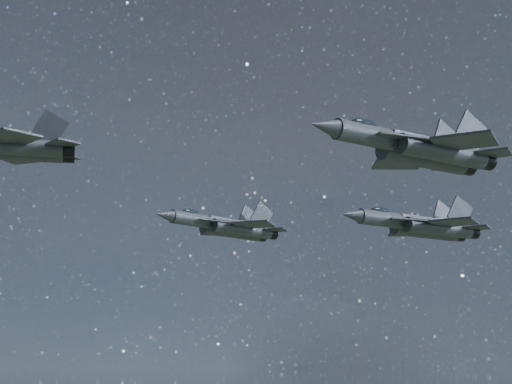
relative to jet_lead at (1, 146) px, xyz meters
name	(u,v)px	position (x,y,z in m)	size (l,w,h in m)	color
jet_lead	(1,146)	(0.00, 0.00, 0.00)	(15.36, 10.71, 3.86)	#2E333A
jet_left	(227,227)	(28.21, 28.15, -0.09)	(18.66, 12.38, 4.75)	#2E333A
jet_right	(419,149)	(27.31, -18.20, -2.43)	(16.53, 11.31, 4.15)	#2E333A
jet_slot	(422,226)	(38.74, 0.17, -4.08)	(16.54, 11.41, 4.15)	#2E333A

